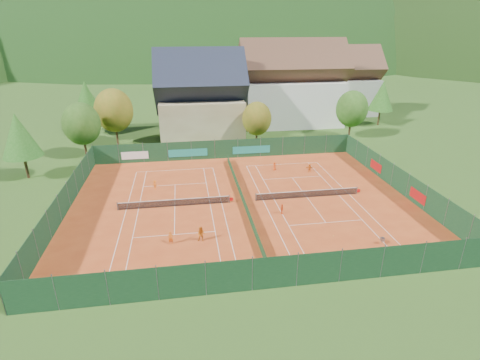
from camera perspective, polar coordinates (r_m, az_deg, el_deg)
The scene contains 33 objects.
ground at distance 44.74m, azimuth 0.39°, elevation -3.36°, with size 600.00×600.00×0.00m, color #2A4E18.
clay_pad at distance 44.73m, azimuth 0.39°, elevation -3.34°, with size 40.00×32.00×0.01m, color #B6431A.
court_markings_left at distance 44.28m, azimuth -9.90°, elevation -3.97°, with size 11.03×23.83×0.00m.
court_markings_right at distance 46.56m, azimuth 10.17°, elevation -2.61°, with size 11.03×23.83×0.00m.
tennis_net_left at distance 44.06m, azimuth -9.75°, elevation -3.39°, with size 13.30×0.10×1.02m.
tennis_net_right at distance 46.40m, azimuth 10.39°, elevation -2.05°, with size 13.30×0.10×1.02m.
court_divider at distance 44.51m, azimuth 0.40°, elevation -2.76°, with size 0.03×28.80×1.00m.
fence_north at distance 58.86m, azimuth -2.54°, elevation 4.69°, with size 40.00×0.10×3.00m.
fence_south at distance 30.50m, azimuth 5.35°, elevation -13.87°, with size 40.00×0.04×3.00m.
fence_west at distance 45.67m, azimuth -25.25°, elevation -3.02°, with size 0.04×32.00×3.00m.
fence_east at distance 51.06m, azimuth 23.13°, elevation -0.04°, with size 0.09×32.00×3.00m.
chalet at distance 70.97m, azimuth -6.00°, elevation 12.00°, with size 16.20×12.00×16.00m.
hotel_block_a at distance 79.89m, azimuth 7.85°, elevation 13.65°, with size 21.60×11.00×17.25m.
hotel_block_b at distance 92.20m, azimuth 15.02°, elevation 13.82°, with size 17.28×10.00×15.50m.
tree_west_front at distance 63.29m, azimuth -23.00°, elevation 7.89°, with size 5.72×5.72×8.69m.
tree_west_mid at distance 68.05m, azimuth -18.68°, elevation 10.01°, with size 6.44×6.44×9.78m.
tree_west_back at distance 76.82m, azimuth -22.33°, elevation 11.36°, with size 5.60×5.60×10.00m.
tree_center at distance 64.67m, azimuth 2.57°, elevation 9.32°, with size 5.01×5.01×7.60m.
tree_east_front at distance 72.01m, azimuth 16.69°, elevation 10.34°, with size 5.72×5.72×8.69m.
tree_east_mid at distance 83.42m, azimuth 20.81°, elevation 11.88°, with size 5.04×5.04×9.00m.
tree_west_side at distance 57.60m, azimuth -30.64°, elevation 5.88°, with size 5.04×5.04×9.00m.
tree_east_back at distance 87.00m, azimuth 13.59°, elevation 13.55°, with size 7.15×7.15×10.86m.
mountain_backdrop at distance 281.70m, azimuth -1.51°, elevation 10.51°, with size 820.00×530.00×242.00m.
ball_hopper at distance 38.79m, azimuth 20.89°, elevation -8.42°, with size 0.34×0.34×0.80m.
loose_ball_0 at distance 41.30m, azimuth -10.34°, elevation -6.04°, with size 0.07×0.07×0.07m, color #CCD833.
loose_ball_1 at distance 38.96m, azimuth 14.02°, elevation -8.26°, with size 0.07×0.07×0.07m, color #CCD833.
loose_ball_2 at distance 47.04m, azimuth -1.13°, elevation -1.94°, with size 0.07×0.07×0.07m, color #CCD833.
player_left_near at distance 36.88m, azimuth -10.51°, elevation -8.68°, with size 0.48×0.32×1.32m, color #D05A12.
player_left_mid at distance 36.82m, azimuth -5.93°, elevation -8.21°, with size 0.77×0.60×1.59m, color #D06112.
player_left_far at distance 48.98m, azimuth -12.83°, elevation -0.73°, with size 0.82×0.47×1.27m, color orange.
player_right_near at distance 42.00m, azimuth 6.40°, elevation -4.41°, with size 0.69×0.29×1.18m, color #F24B15.
player_right_far_a at distance 54.38m, azimuth 5.28°, elevation 2.11°, with size 0.59×0.39×1.22m, color #E04913.
player_right_far_b at distance 54.34m, azimuth 10.55°, elevation 1.81°, with size 1.14×0.36×1.23m, color orange.
Camera 1 is at (-6.47, -39.68, 19.61)m, focal length 28.00 mm.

